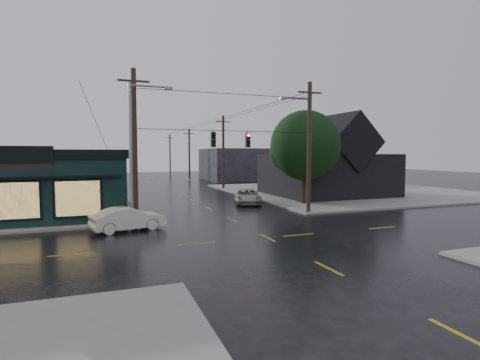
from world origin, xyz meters
name	(u,v)px	position (x,y,z in m)	size (l,w,h in m)	color
ground_plane	(267,238)	(0.00, 0.00, 0.00)	(160.00, 160.00, 0.00)	black
sidewalk_ne	(346,191)	(20.00, 20.00, 0.07)	(28.00, 28.00, 0.15)	gray
pizza_shop	(9,183)	(-15.00, 12.94, 2.56)	(16.30, 12.34, 4.90)	black
ne_building	(326,156)	(15.00, 17.00, 4.47)	(12.60, 11.60, 8.75)	black
corner_tree	(305,146)	(9.01, 11.37, 5.41)	(6.45, 6.45, 8.51)	black
utility_pole_nw	(136,225)	(-6.50, 6.50, 0.00)	(2.00, 0.32, 10.15)	#331F16
utility_pole_ne	(308,214)	(6.50, 6.50, 0.00)	(2.00, 0.32, 10.15)	#331F16
utility_pole_far_a	(223,189)	(6.50, 28.00, 0.00)	(2.00, 0.32, 9.65)	#331F16
utility_pole_far_b	(190,180)	(6.50, 48.00, 0.00)	(2.00, 0.32, 9.15)	#331F16
utility_pole_far_c	(170,174)	(6.50, 68.00, 0.00)	(2.00, 0.32, 9.15)	#331F16
span_signal_assembly	(231,139)	(0.10, 6.50, 5.70)	(13.00, 0.48, 1.23)	black
streetlight_nw	(133,227)	(-6.80, 5.80, 0.00)	(5.40, 0.30, 9.15)	gray
streetlight_ne	(309,212)	(7.00, 7.20, 0.00)	(5.40, 0.30, 9.15)	gray
bg_building_west	(60,171)	(-14.00, 40.00, 2.20)	(12.00, 10.00, 4.40)	#372F28
bg_building_east	(244,164)	(16.00, 45.00, 2.80)	(14.00, 12.00, 5.60)	black
sedan_cream	(128,219)	(-7.12, 4.69, 0.72)	(1.53, 4.40, 1.45)	silver
suv_silver	(247,197)	(4.18, 13.56, 0.69)	(2.28, 4.94, 1.37)	#9C9C90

